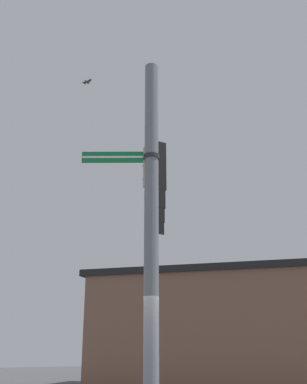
# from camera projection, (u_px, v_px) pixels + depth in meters

# --- Properties ---
(signal_pole) EXTENTS (0.27, 0.27, 7.12)m
(signal_pole) POSITION_uv_depth(u_px,v_px,m) (151.00, 237.00, 8.41)
(signal_pole) COLOR slate
(signal_pole) RESTS_ON ground
(mast_arm) EXTENTS (3.78, 6.23, 0.21)m
(mast_arm) POSITION_uv_depth(u_px,v_px,m) (153.00, 158.00, 12.75)
(mast_arm) COLOR slate
(traffic_light_nearest_pole) EXTENTS (0.54, 0.49, 1.31)m
(traffic_light_nearest_pole) POSITION_uv_depth(u_px,v_px,m) (152.00, 167.00, 11.21)
(traffic_light_nearest_pole) COLOR black
(traffic_light_mid_inner) EXTENTS (0.54, 0.49, 1.31)m
(traffic_light_mid_inner) POSITION_uv_depth(u_px,v_px,m) (153.00, 187.00, 12.62)
(traffic_light_mid_inner) COLOR black
(traffic_light_mid_outer) EXTENTS (0.54, 0.49, 1.31)m
(traffic_light_mid_outer) POSITION_uv_depth(u_px,v_px,m) (153.00, 203.00, 14.03)
(traffic_light_mid_outer) COLOR black
(traffic_light_arm_end) EXTENTS (0.54, 0.49, 1.31)m
(traffic_light_arm_end) POSITION_uv_depth(u_px,v_px,m) (154.00, 217.00, 15.45)
(traffic_light_arm_end) COLOR black
(street_name_sign) EXTENTS (1.31, 0.84, 0.22)m
(street_name_sign) POSITION_uv_depth(u_px,v_px,m) (131.00, 157.00, 8.91)
(street_name_sign) COLOR #147238
(bird_flying) EXTENTS (0.21, 0.30, 0.08)m
(bird_flying) POSITION_uv_depth(u_px,v_px,m) (87.00, 82.00, 13.24)
(bird_flying) COLOR #4C4742
(storefront_building) EXTENTS (14.06, 14.36, 5.12)m
(storefront_building) POSITION_uv_depth(u_px,v_px,m) (244.00, 328.00, 21.55)
(storefront_building) COLOR brown
(storefront_building) RESTS_ON ground
(tree_by_storefront) EXTENTS (3.20, 3.20, 5.31)m
(tree_by_storefront) POSITION_uv_depth(u_px,v_px,m) (268.00, 303.00, 21.98)
(tree_by_storefront) COLOR #4C3823
(tree_by_storefront) RESTS_ON ground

